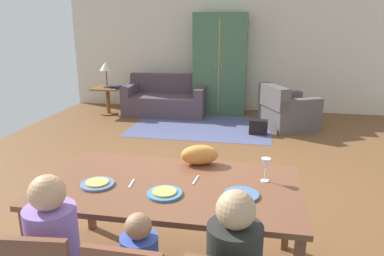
% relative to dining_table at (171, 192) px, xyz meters
% --- Properties ---
extents(ground_plane, '(7.19, 6.76, 0.02)m').
position_rel_dining_table_xyz_m(ground_plane, '(-0.10, 2.35, -0.71)').
color(ground_plane, brown).
extents(back_wall, '(7.19, 0.10, 2.70)m').
position_rel_dining_table_xyz_m(back_wall, '(-0.10, 5.78, 0.65)').
color(back_wall, beige).
rests_on(back_wall, ground_plane).
extents(dining_table, '(1.93, 1.06, 0.76)m').
position_rel_dining_table_xyz_m(dining_table, '(0.00, 0.00, 0.00)').
color(dining_table, brown).
rests_on(dining_table, ground_plane).
extents(plate_near_man, '(0.25, 0.25, 0.02)m').
position_rel_dining_table_xyz_m(plate_near_man, '(-0.53, -0.12, 0.07)').
color(plate_near_man, '#54759D').
rests_on(plate_near_man, dining_table).
extents(pizza_near_man, '(0.17, 0.17, 0.01)m').
position_rel_dining_table_xyz_m(pizza_near_man, '(-0.53, -0.12, 0.09)').
color(pizza_near_man, '#D4A953').
rests_on(pizza_near_man, plate_near_man).
extents(plate_near_child, '(0.25, 0.25, 0.02)m').
position_rel_dining_table_xyz_m(plate_near_child, '(0.00, -0.18, 0.07)').
color(plate_near_child, teal).
rests_on(plate_near_child, dining_table).
extents(pizza_near_child, '(0.17, 0.17, 0.01)m').
position_rel_dining_table_xyz_m(pizza_near_child, '(0.00, -0.18, 0.09)').
color(pizza_near_child, '#E4AA53').
rests_on(pizza_near_child, plate_near_child).
extents(plate_near_woman, '(0.25, 0.25, 0.02)m').
position_rel_dining_table_xyz_m(plate_near_woman, '(0.53, -0.10, 0.07)').
color(plate_near_woman, '#4B6EA1').
rests_on(plate_near_woman, dining_table).
extents(wine_glass, '(0.07, 0.07, 0.19)m').
position_rel_dining_table_xyz_m(wine_glass, '(0.70, 0.18, 0.20)').
color(wine_glass, silver).
rests_on(wine_glass, dining_table).
extents(fork, '(0.03, 0.15, 0.01)m').
position_rel_dining_table_xyz_m(fork, '(-0.29, -0.05, 0.07)').
color(fork, silver).
rests_on(fork, dining_table).
extents(knife, '(0.03, 0.17, 0.01)m').
position_rel_dining_table_xyz_m(knife, '(0.17, 0.10, 0.07)').
color(knife, silver).
rests_on(knife, dining_table).
extents(cat, '(0.35, 0.25, 0.17)m').
position_rel_dining_table_xyz_m(cat, '(0.15, 0.43, 0.15)').
color(cat, orange).
rests_on(cat, dining_table).
extents(area_rug, '(2.60, 1.80, 0.01)m').
position_rel_dining_table_xyz_m(area_rug, '(-0.43, 4.19, -0.69)').
color(area_rug, '#4D527C').
rests_on(area_rug, ground_plane).
extents(couch, '(1.72, 0.86, 0.82)m').
position_rel_dining_table_xyz_m(couch, '(-1.33, 5.04, -0.39)').
color(couch, '#4F3E47').
rests_on(couch, ground_plane).
extents(armchair, '(1.15, 1.14, 0.82)m').
position_rel_dining_table_xyz_m(armchair, '(1.14, 4.36, -0.38)').
color(armchair, '#524E4C').
rests_on(armchair, ground_plane).
extents(armoire, '(1.10, 0.59, 2.10)m').
position_rel_dining_table_xyz_m(armoire, '(-0.22, 5.39, 0.35)').
color(armoire, '#3F6447').
rests_on(armoire, ground_plane).
extents(side_table, '(0.56, 0.56, 0.58)m').
position_rel_dining_table_xyz_m(side_table, '(-2.54, 4.79, -0.32)').
color(side_table, brown).
rests_on(side_table, ground_plane).
extents(table_lamp, '(0.26, 0.26, 0.54)m').
position_rel_dining_table_xyz_m(table_lamp, '(-2.54, 4.79, 0.31)').
color(table_lamp, '#513743').
rests_on(table_lamp, side_table).
extents(book_lower, '(0.22, 0.16, 0.03)m').
position_rel_dining_table_xyz_m(book_lower, '(-2.35, 4.80, -0.10)').
color(book_lower, maroon).
rests_on(book_lower, side_table).
extents(book_upper, '(0.22, 0.16, 0.03)m').
position_rel_dining_table_xyz_m(book_upper, '(-2.36, 4.75, -0.08)').
color(book_upper, navy).
rests_on(book_upper, book_lower).
extents(handbag, '(0.32, 0.16, 0.26)m').
position_rel_dining_table_xyz_m(handbag, '(0.64, 3.89, -0.57)').
color(handbag, black).
rests_on(handbag, ground_plane).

